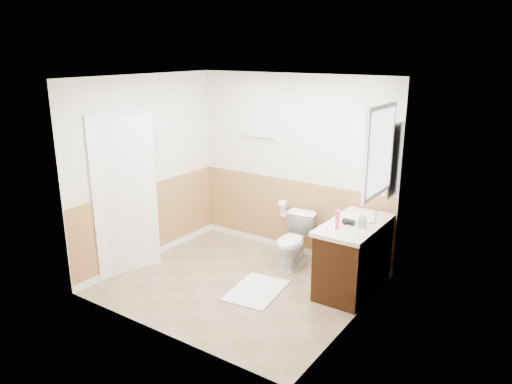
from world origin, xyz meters
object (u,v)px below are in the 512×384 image
Objects in this scene: toilet at (293,241)px; lotion_bottle at (337,220)px; bath_mat at (257,291)px; soap_dispenser at (363,220)px; vanity_cabinet at (353,258)px.

lotion_bottle is (0.82, -0.46, 0.61)m from toilet.
bath_mat is 4.53× the size of soap_dispenser.
soap_dispenser is at bearing -21.40° from toilet.
toilet is 0.94m from vanity_cabinet.
lotion_bottle is at bearing -137.94° from soap_dispenser.
soap_dispenser is (1.04, -0.26, 0.59)m from toilet.
vanity_cabinet is 0.56m from soap_dispenser.
bath_mat is at bearing -149.54° from soap_dispenser.
toilet is at bearing 150.66° from lotion_bottle.
lotion_bottle reaches higher than bath_mat.
soap_dispenser reaches higher than toilet.
toilet is 1.22m from soap_dispenser.
lotion_bottle reaches higher than soap_dispenser.
lotion_bottle is 0.30m from soap_dispenser.
soap_dispenser is (0.22, 0.20, -0.02)m from lotion_bottle.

